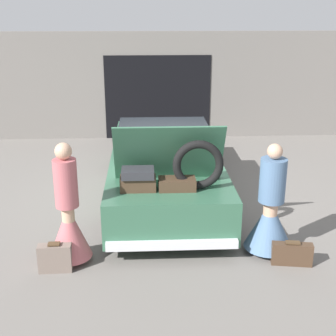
# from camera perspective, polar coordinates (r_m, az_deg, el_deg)

# --- Properties ---
(ground_plane) EXTENTS (40.00, 40.00, 0.00)m
(ground_plane) POSITION_cam_1_polar(r_m,az_deg,el_deg) (8.94, -0.43, -3.28)
(ground_plane) COLOR slate
(garage_wall_back) EXTENTS (12.00, 0.14, 2.80)m
(garage_wall_back) POSITION_cam_1_polar(r_m,az_deg,el_deg) (12.60, -1.28, 9.95)
(garage_wall_back) COLOR slate
(garage_wall_back) RESTS_ON ground_plane
(car) EXTENTS (1.98, 5.01, 1.79)m
(car) POSITION_cam_1_polar(r_m,az_deg,el_deg) (8.72, -0.43, 0.35)
(car) COLOR #336047
(car) RESTS_ON ground_plane
(person_left) EXTENTS (0.60, 0.60, 1.74)m
(person_left) POSITION_cam_1_polar(r_m,az_deg,el_deg) (6.60, -12.02, -6.31)
(person_left) COLOR tan
(person_left) RESTS_ON ground_plane
(person_right) EXTENTS (0.70, 0.70, 1.64)m
(person_right) POSITION_cam_1_polar(r_m,az_deg,el_deg) (6.88, 12.32, -5.64)
(person_right) COLOR tan
(person_right) RESTS_ON ground_plane
(suitcase_beside_left_person) EXTENTS (0.45, 0.17, 0.42)m
(suitcase_beside_left_person) POSITION_cam_1_polar(r_m,az_deg,el_deg) (6.60, -13.60, -10.60)
(suitcase_beside_left_person) COLOR #75665B
(suitcase_beside_left_person) RESTS_ON ground_plane
(suitcase_beside_right_person) EXTENTS (0.57, 0.23, 0.35)m
(suitcase_beside_right_person) POSITION_cam_1_polar(r_m,az_deg,el_deg) (6.81, 14.87, -10.08)
(suitcase_beside_right_person) COLOR #473323
(suitcase_beside_right_person) RESTS_ON ground_plane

